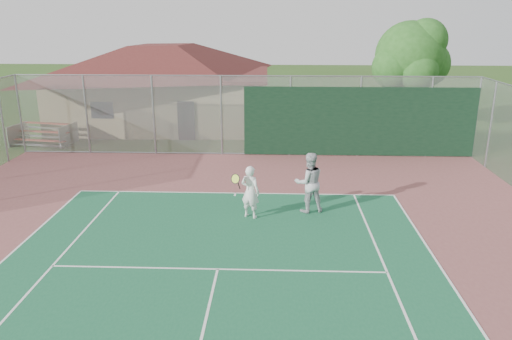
{
  "coord_description": "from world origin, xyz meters",
  "views": [
    {
      "loc": [
        1.38,
        -4.48,
        5.94
      ],
      "look_at": [
        0.77,
        10.75,
        1.22
      ],
      "focal_mm": 35.0,
      "sensor_mm": 36.0,
      "label": 1
    }
  ],
  "objects_px": {
    "player_white_front": "(250,192)",
    "tree": "(412,58)",
    "clubhouse": "(164,77)",
    "bleachers": "(43,134)",
    "player_grey_back": "(309,183)"
  },
  "relations": [
    {
      "from": "tree",
      "to": "player_white_front",
      "type": "xyz_separation_m",
      "value": [
        -7.74,
        -12.41,
        -3.02
      ]
    },
    {
      "from": "bleachers",
      "to": "player_white_front",
      "type": "bearing_deg",
      "value": -30.61
    },
    {
      "from": "bleachers",
      "to": "player_grey_back",
      "type": "distance_m",
      "value": 14.73
    },
    {
      "from": "tree",
      "to": "player_grey_back",
      "type": "xyz_separation_m",
      "value": [
        -5.92,
        -11.85,
        -2.89
      ]
    },
    {
      "from": "player_grey_back",
      "to": "bleachers",
      "type": "bearing_deg",
      "value": -48.23
    },
    {
      "from": "clubhouse",
      "to": "bleachers",
      "type": "relative_size",
      "value": 4.44
    },
    {
      "from": "clubhouse",
      "to": "bleachers",
      "type": "xyz_separation_m",
      "value": [
        -4.89,
        -4.88,
        -2.17
      ]
    },
    {
      "from": "player_white_front",
      "to": "tree",
      "type": "bearing_deg",
      "value": -97.21
    },
    {
      "from": "clubhouse",
      "to": "player_white_front",
      "type": "distance_m",
      "value": 14.82
    },
    {
      "from": "clubhouse",
      "to": "tree",
      "type": "relative_size",
      "value": 2.12
    },
    {
      "from": "player_white_front",
      "to": "player_grey_back",
      "type": "height_order",
      "value": "player_grey_back"
    },
    {
      "from": "bleachers",
      "to": "tree",
      "type": "xyz_separation_m",
      "value": [
        18.16,
        3.66,
        3.33
      ]
    },
    {
      "from": "clubhouse",
      "to": "tree",
      "type": "distance_m",
      "value": 13.37
    },
    {
      "from": "player_white_front",
      "to": "bleachers",
      "type": "bearing_deg",
      "value": -15.27
    },
    {
      "from": "bleachers",
      "to": "clubhouse",
      "type": "bearing_deg",
      "value": 54.32
    }
  ]
}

